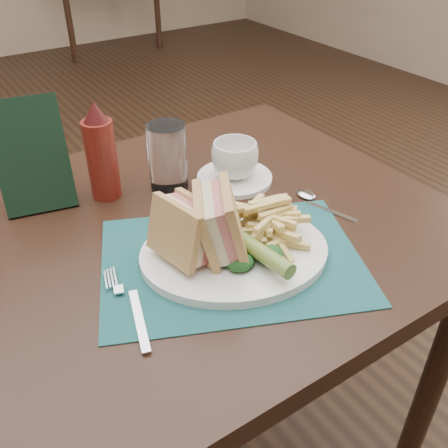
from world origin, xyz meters
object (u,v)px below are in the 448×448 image
(drinking_glass, at_px, (168,157))
(ketchup_bottle, at_px, (101,151))
(saucer, at_px, (235,178))
(plate, at_px, (234,252))
(table_main, at_px, (199,362))
(placemat, at_px, (232,260))
(coffee_cup, at_px, (235,160))
(sandwich_half_a, at_px, (174,235))
(check_presenter, at_px, (31,156))
(table_bg_right, at_px, (100,1))
(sandwich_half_b, at_px, (206,222))

(drinking_glass, distance_m, ketchup_bottle, 0.12)
(saucer, distance_m, drinking_glass, 0.14)
(plate, bearing_deg, drinking_glass, 105.96)
(table_main, xyz_separation_m, placemat, (-0.00, -0.13, 0.38))
(placemat, height_order, coffee_cup, coffee_cup)
(sandwich_half_a, distance_m, drinking_glass, 0.26)
(ketchup_bottle, bearing_deg, check_presenter, 161.46)
(table_main, xyz_separation_m, drinking_glass, (0.02, 0.13, 0.44))
(plate, distance_m, check_presenter, 0.40)
(table_bg_right, distance_m, sandwich_half_a, 4.19)
(drinking_glass, bearing_deg, sandwich_half_b, -104.15)
(table_bg_right, height_order, drinking_glass, drinking_glass)
(drinking_glass, bearing_deg, table_bg_right, 70.82)
(placemat, relative_size, drinking_glass, 3.12)
(ketchup_bottle, xyz_separation_m, check_presenter, (-0.11, 0.04, 0.01))
(plate, bearing_deg, check_presenter, 142.34)
(check_presenter, bearing_deg, placemat, -47.51)
(coffee_cup, xyz_separation_m, ketchup_bottle, (-0.23, 0.09, 0.05))
(table_main, bearing_deg, check_presenter, 134.49)
(drinking_glass, bearing_deg, saucer, -21.45)
(table_main, xyz_separation_m, sandwich_half_a, (-0.09, -0.10, 0.44))
(table_main, relative_size, drinking_glass, 6.92)
(plate, bearing_deg, saucer, 75.62)
(table_main, distance_m, ketchup_bottle, 0.51)
(table_bg_right, xyz_separation_m, sandwich_half_b, (-1.35, -3.93, 0.45))
(table_main, xyz_separation_m, coffee_cup, (0.14, 0.08, 0.42))
(table_main, height_order, table_bg_right, same)
(table_bg_right, height_order, plate, plate)
(plate, bearing_deg, coffee_cup, 75.62)
(plate, xyz_separation_m, sandwich_half_b, (-0.04, 0.02, 0.06))
(plate, relative_size, coffee_cup, 3.25)
(table_bg_right, distance_m, coffee_cup, 3.95)
(table_bg_right, bearing_deg, check_presenter, -112.66)
(placemat, height_order, saucer, saucer)
(placemat, height_order, sandwich_half_b, sandwich_half_b)
(sandwich_half_a, height_order, sandwich_half_b, sandwich_half_b)
(sandwich_half_a, xyz_separation_m, saucer, (0.23, 0.18, -0.06))
(table_bg_right, xyz_separation_m, coffee_cup, (-1.17, -3.75, 0.42))
(sandwich_half_a, height_order, check_presenter, check_presenter)
(coffee_cup, bearing_deg, saucer, 0.00)
(placemat, bearing_deg, plate, 30.15)
(placemat, height_order, ketchup_bottle, ketchup_bottle)
(saucer, distance_m, ketchup_bottle, 0.27)
(sandwich_half_b, distance_m, coffee_cup, 0.26)
(sandwich_half_b, height_order, saucer, sandwich_half_b)
(sandwich_half_b, xyz_separation_m, drinking_glass, (0.06, 0.23, -0.01))
(sandwich_half_a, distance_m, saucer, 0.30)
(plate, bearing_deg, table_bg_right, 91.91)
(saucer, bearing_deg, sandwich_half_b, -134.19)
(table_main, distance_m, saucer, 0.41)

